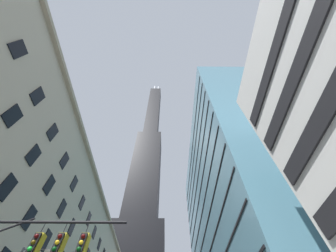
% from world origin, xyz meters
% --- Properties ---
extents(dark_skyscraper, '(25.52, 25.52, 228.28)m').
position_xyz_m(dark_skyscraper, '(-10.17, 89.91, 70.07)').
color(dark_skyscraper, black).
rests_on(dark_skyscraper, ground).
extents(glass_office_midrise, '(15.36, 48.36, 49.77)m').
position_xyz_m(glass_office_midrise, '(18.63, 32.77, 24.88)').
color(glass_office_midrise, teal).
rests_on(glass_office_midrise, ground).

